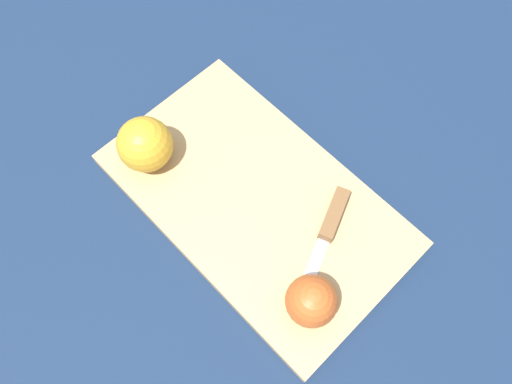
% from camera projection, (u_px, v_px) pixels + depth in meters
% --- Properties ---
extents(ground_plane, '(4.00, 4.00, 0.00)m').
position_uv_depth(ground_plane, '(256.00, 203.00, 0.73)').
color(ground_plane, '#14233D').
extents(cutting_board, '(0.46, 0.30, 0.02)m').
position_uv_depth(cutting_board, '(256.00, 200.00, 0.72)').
color(cutting_board, tan).
rests_on(cutting_board, ground_plane).
extents(apple_half_left, '(0.08, 0.08, 0.08)m').
position_uv_depth(apple_half_left, '(145.00, 144.00, 0.70)').
color(apple_half_left, gold).
rests_on(apple_half_left, cutting_board).
extents(apple_half_right, '(0.07, 0.07, 0.07)m').
position_uv_depth(apple_half_right, '(311.00, 301.00, 0.62)').
color(apple_half_right, '#AD4C1E').
rests_on(apple_half_right, cutting_board).
extents(knife, '(0.10, 0.16, 0.02)m').
position_uv_depth(knife, '(331.00, 222.00, 0.68)').
color(knife, silver).
rests_on(knife, cutting_board).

